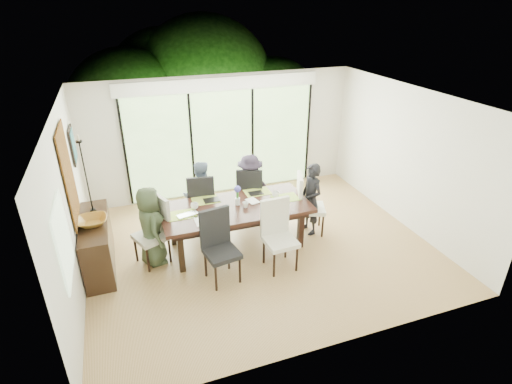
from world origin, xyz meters
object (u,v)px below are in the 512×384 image
object	(u,v)px
person_right_end	(311,199)
person_far_left	(201,196)
chair_near_right	(281,237)
cup_a	(195,206)
table_top	(236,208)
laptop	(189,216)
chair_far_right	(250,193)
person_left_end	(151,226)
person_far_right	(250,188)
chair_left_end	(150,232)
sideboard	(98,244)
cup_c	(276,194)
chair_right_end	(312,204)
chair_near_left	(222,248)
cup_b	(246,205)
vase	(238,201)
bowl	(92,221)
chair_far_left	(201,200)

from	to	relation	value
person_right_end	person_far_left	xyz separation A→B (m)	(-1.93, 0.83, 0.00)
chair_near_right	person_far_left	world-z (taller)	person_far_left
cup_a	table_top	bearing A→B (deg)	-12.09
laptop	chair_far_right	bearing A→B (deg)	20.54
person_left_end	person_far_right	xyz separation A→B (m)	(2.03, 0.83, 0.00)
person_far_right	chair_left_end	bearing A→B (deg)	19.57
person_far_left	sideboard	xyz separation A→B (m)	(-1.91, -0.66, -0.26)
chair_left_end	cup_c	xyz separation A→B (m)	(2.30, 0.10, 0.27)
person_left_end	person_right_end	world-z (taller)	same
chair_right_end	chair_near_right	bearing A→B (deg)	151.14
person_right_end	person_far_right	size ratio (longest dim) A/B	1.00
chair_right_end	chair_far_right	world-z (taller)	same
chair_far_right	chair_near_left	bearing A→B (deg)	79.37
cup_b	person_right_end	bearing A→B (deg)	4.30
person_left_end	laptop	world-z (taller)	person_left_end
person_left_end	laptop	xyz separation A→B (m)	(0.63, -0.10, 0.13)
chair_near_left	table_top	bearing A→B (deg)	50.73
person_left_end	vase	distance (m)	1.54
chair_left_end	bowl	distance (m)	0.92
cup_b	bowl	size ratio (longest dim) A/B	0.23
chair_left_end	cup_a	xyz separation A→B (m)	(0.80, 0.15, 0.27)
person_left_end	person_right_end	size ratio (longest dim) A/B	1.00
table_top	laptop	bearing A→B (deg)	-173.29
table_top	sideboard	bearing A→B (deg)	175.96
person_left_end	cup_a	size ratio (longest dim) A/B	10.40
chair_left_end	chair_right_end	xyz separation A→B (m)	(3.00, -0.00, 0.00)
chair_far_right	cup_b	size ratio (longest dim) A/B	11.00
chair_far_left	person_far_left	xyz separation A→B (m)	(0.00, -0.02, 0.10)
person_left_end	person_far_right	size ratio (longest dim) A/B	1.00
laptop	bowl	distance (m)	1.52
chair_far_left	person_right_end	xyz separation A→B (m)	(1.93, -0.85, 0.10)
chair_near_left	sideboard	bearing A→B (deg)	141.46
chair_right_end	sideboard	distance (m)	3.86
chair_near_left	person_left_end	size ratio (longest dim) A/B	0.85
laptop	bowl	world-z (taller)	bowl
vase	chair_far_right	bearing A→B (deg)	57.99
laptop	person_far_right	bearing A→B (deg)	19.98
chair_far_right	cup_a	distance (m)	1.46
table_top	chair_right_end	distance (m)	1.51
sideboard	laptop	bearing A→B (deg)	-10.02
sideboard	bowl	distance (m)	0.51
chair_left_end	chair_near_left	distance (m)	1.33
person_far_right	sideboard	bearing A→B (deg)	10.38
person_far_left	laptop	xyz separation A→B (m)	(-0.40, -0.93, 0.13)
cup_b	chair_left_end	bearing A→B (deg)	176.53
table_top	vase	distance (m)	0.12
person_far_left	person_right_end	bearing A→B (deg)	162.81
chair_right_end	person_right_end	bearing A→B (deg)	110.12
person_left_end	vase	size ratio (longest dim) A/B	10.75
chair_far_right	person_far_left	world-z (taller)	person_far_left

